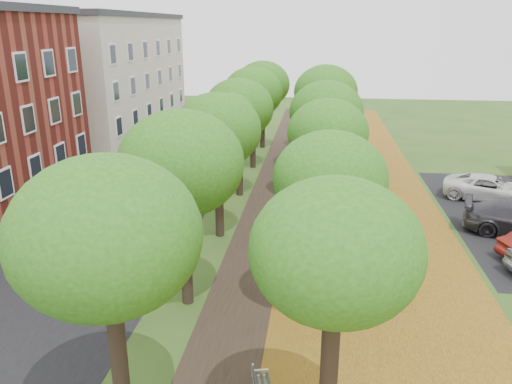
% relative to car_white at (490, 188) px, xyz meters
% --- Properties ---
extents(street_asphalt, '(8.00, 70.00, 0.01)m').
position_rel_car_white_xyz_m(street_asphalt, '(-19.43, -3.79, -0.69)').
color(street_asphalt, black).
rests_on(street_asphalt, ground).
extents(footpath, '(3.20, 70.00, 0.01)m').
position_rel_car_white_xyz_m(footpath, '(-11.93, -3.79, -0.69)').
color(footpath, black).
rests_on(footpath, ground).
extents(leaf_verge, '(7.50, 70.00, 0.01)m').
position_rel_car_white_xyz_m(leaf_verge, '(-6.93, -3.79, -0.69)').
color(leaf_verge, olive).
rests_on(leaf_verge, ground).
extents(tree_row_west, '(3.89, 33.89, 6.54)m').
position_rel_car_white_xyz_m(tree_row_west, '(-14.13, -3.79, 4.16)').
color(tree_row_west, black).
rests_on(tree_row_west, ground).
extents(tree_row_east, '(3.89, 33.89, 6.54)m').
position_rel_car_white_xyz_m(tree_row_east, '(-9.33, -3.79, 4.16)').
color(tree_row_east, black).
rests_on(tree_row_east, ground).
extents(building_cream, '(10.30, 20.30, 10.40)m').
position_rel_car_white_xyz_m(building_cream, '(-28.93, 14.21, 4.52)').
color(building_cream, beige).
rests_on(building_cream, ground).
extents(car_white, '(5.46, 3.92, 1.38)m').
position_rel_car_white_xyz_m(car_white, '(0.00, 0.00, 0.00)').
color(car_white, white).
rests_on(car_white, ground).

